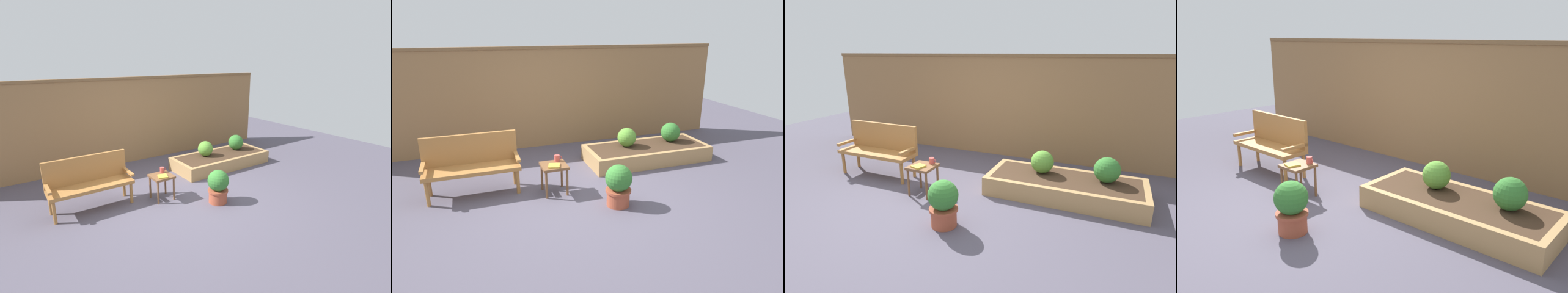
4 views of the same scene
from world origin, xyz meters
The scene contains 10 objects.
ground_plane centered at (0.00, 0.00, 0.00)m, with size 14.00×14.00×0.00m, color #514C5B.
fence_back centered at (0.00, 2.60, 1.09)m, with size 8.40×0.14×2.16m.
garden_bench centered at (-1.52, 0.64, 0.54)m, with size 1.44×0.48×0.94m.
side_table centered at (-0.31, 0.19, 0.40)m, with size 0.40×0.40×0.48m.
cup_on_table centered at (-0.22, 0.33, 0.53)m, with size 0.12×0.09×0.10m.
book_on_table centered at (-0.33, 0.11, 0.49)m, with size 0.17×0.18×0.02m, color gold.
potted_boxwood centered at (0.47, -0.53, 0.34)m, with size 0.40×0.40×0.64m.
raised_planter_bed centered at (1.77, 1.00, 0.15)m, with size 2.40×1.00×0.30m.
shrub_near_bench centered at (1.38, 1.10, 0.48)m, with size 0.37×0.37×0.37m.
shrub_far_corner centered at (2.36, 1.10, 0.49)m, with size 0.39×0.39×0.39m.
Camera 1 is at (-2.75, -4.49, 2.59)m, focal length 27.51 mm.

